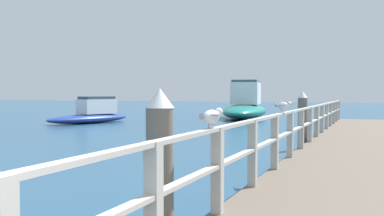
{
  "coord_description": "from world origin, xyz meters",
  "views": [
    {
      "loc": [
        0.52,
        -0.75,
        1.72
      ],
      "look_at": [
        -2.51,
        6.63,
        1.45
      ],
      "focal_mm": 41.38,
      "sensor_mm": 36.0,
      "label": 1
    }
  ],
  "objects_px": {
    "dock_piling_near": "(160,175)",
    "seagull_background": "(283,106)",
    "channel_buoy": "(100,112)",
    "dock_piling_far": "(302,120)",
    "seagull_foreground": "(212,116)",
    "boat_0": "(245,105)",
    "boat_3": "(92,114)"
  },
  "relations": [
    {
      "from": "dock_piling_near",
      "to": "seagull_background",
      "type": "distance_m",
      "value": 4.57
    },
    {
      "from": "seagull_background",
      "to": "channel_buoy",
      "type": "bearing_deg",
      "value": -99.22
    },
    {
      "from": "dock_piling_far",
      "to": "seagull_foreground",
      "type": "xyz_separation_m",
      "value": [
        0.38,
        -9.16,
        0.58
      ]
    },
    {
      "from": "dock_piling_near",
      "to": "boat_0",
      "type": "bearing_deg",
      "value": 103.59
    },
    {
      "from": "dock_piling_far",
      "to": "boat_0",
      "type": "height_order",
      "value": "boat_0"
    },
    {
      "from": "dock_piling_near",
      "to": "dock_piling_far",
      "type": "distance_m",
      "value": 9.64
    },
    {
      "from": "dock_piling_far",
      "to": "seagull_foreground",
      "type": "height_order",
      "value": "dock_piling_far"
    },
    {
      "from": "dock_piling_near",
      "to": "seagull_foreground",
      "type": "distance_m",
      "value": 0.84
    },
    {
      "from": "seagull_background",
      "to": "channel_buoy",
      "type": "distance_m",
      "value": 23.84
    },
    {
      "from": "seagull_foreground",
      "to": "boat_0",
      "type": "height_order",
      "value": "boat_0"
    },
    {
      "from": "dock_piling_near",
      "to": "dock_piling_far",
      "type": "relative_size",
      "value": 1.0
    },
    {
      "from": "dock_piling_near",
      "to": "boat_0",
      "type": "height_order",
      "value": "boat_0"
    },
    {
      "from": "boat_3",
      "to": "channel_buoy",
      "type": "relative_size",
      "value": 4.1
    },
    {
      "from": "dock_piling_near",
      "to": "channel_buoy",
      "type": "bearing_deg",
      "value": 125.43
    },
    {
      "from": "boat_3",
      "to": "dock_piling_near",
      "type": "bearing_deg",
      "value": -37.19
    },
    {
      "from": "channel_buoy",
      "to": "dock_piling_far",
      "type": "bearing_deg",
      "value": -38.36
    },
    {
      "from": "seagull_foreground",
      "to": "boat_0",
      "type": "relative_size",
      "value": 0.05
    },
    {
      "from": "channel_buoy",
      "to": "seagull_background",
      "type": "bearing_deg",
      "value": -47.5
    },
    {
      "from": "dock_piling_far",
      "to": "seagull_foreground",
      "type": "relative_size",
      "value": 3.71
    },
    {
      "from": "dock_piling_near",
      "to": "boat_0",
      "type": "relative_size",
      "value": 0.2
    },
    {
      "from": "seagull_background",
      "to": "boat_3",
      "type": "distance_m",
      "value": 18.3
    },
    {
      "from": "dock_piling_near",
      "to": "seagull_background",
      "type": "relative_size",
      "value": 4.4
    },
    {
      "from": "seagull_foreground",
      "to": "seagull_background",
      "type": "relative_size",
      "value": 1.19
    },
    {
      "from": "seagull_foreground",
      "to": "boat_3",
      "type": "bearing_deg",
      "value": 136.35
    },
    {
      "from": "dock_piling_near",
      "to": "dock_piling_far",
      "type": "xyz_separation_m",
      "value": [
        0.0,
        9.64,
        0.0
      ]
    },
    {
      "from": "dock_piling_near",
      "to": "seagull_background",
      "type": "height_order",
      "value": "dock_piling_near"
    },
    {
      "from": "dock_piling_near",
      "to": "boat_3",
      "type": "bearing_deg",
      "value": 126.93
    },
    {
      "from": "dock_piling_far",
      "to": "seagull_background",
      "type": "distance_m",
      "value": 5.18
    },
    {
      "from": "dock_piling_near",
      "to": "seagull_foreground",
      "type": "xyz_separation_m",
      "value": [
        0.38,
        0.48,
        0.58
      ]
    },
    {
      "from": "seagull_background",
      "to": "boat_0",
      "type": "xyz_separation_m",
      "value": [
        -6.51,
        20.82,
        -0.61
      ]
    },
    {
      "from": "seagull_background",
      "to": "boat_3",
      "type": "xyz_separation_m",
      "value": [
        -13.25,
        12.59,
        -0.98
      ]
    },
    {
      "from": "dock_piling_far",
      "to": "boat_3",
      "type": "bearing_deg",
      "value": 149.87
    }
  ]
}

